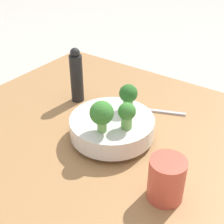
# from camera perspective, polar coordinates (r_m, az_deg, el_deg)

# --- Properties ---
(ground_plane) EXTENTS (6.00, 6.00, 0.00)m
(ground_plane) POSITION_cam_1_polar(r_m,az_deg,el_deg) (0.90, -1.63, -5.13)
(ground_plane) COLOR #ADA89E
(table) EXTENTS (0.92, 0.83, 0.03)m
(table) POSITION_cam_1_polar(r_m,az_deg,el_deg) (0.89, -1.65, -4.31)
(table) COLOR #9E7042
(table) RESTS_ON ground_plane
(bowl) EXTENTS (0.23, 0.23, 0.06)m
(bowl) POSITION_cam_1_polar(r_m,az_deg,el_deg) (0.83, 0.00, -2.70)
(bowl) COLOR silver
(bowl) RESTS_ON table
(broccoli_floret_left) EXTENTS (0.04, 0.04, 0.07)m
(broccoli_floret_left) POSITION_cam_1_polar(r_m,az_deg,el_deg) (0.76, 2.73, -0.33)
(broccoli_floret_left) COLOR #6BA34C
(broccoli_floret_left) RESTS_ON bowl
(broccoli_floret_front) EXTENTS (0.05, 0.05, 0.08)m
(broccoli_floret_front) POSITION_cam_1_polar(r_m,az_deg,el_deg) (0.83, 3.00, 3.09)
(broccoli_floret_front) COLOR #609347
(broccoli_floret_front) RESTS_ON bowl
(broccoli_floret_back) EXTENTS (0.06, 0.06, 0.08)m
(broccoli_floret_back) POSITION_cam_1_polar(r_m,az_deg,el_deg) (0.74, -1.89, -0.34)
(broccoli_floret_back) COLOR #7AB256
(broccoli_floret_back) RESTS_ON bowl
(cup) EXTENTS (0.08, 0.08, 0.10)m
(cup) POSITION_cam_1_polar(r_m,az_deg,el_deg) (0.68, 9.92, -12.02)
(cup) COLOR #C64C38
(cup) RESTS_ON table
(pepper_mill) EXTENTS (0.04, 0.04, 0.18)m
(pepper_mill) POSITION_cam_1_polar(r_m,az_deg,el_deg) (0.99, -6.50, 6.53)
(pepper_mill) COLOR black
(pepper_mill) RESTS_ON table
(fork) EXTENTS (0.16, 0.07, 0.01)m
(fork) POSITION_cam_1_polar(r_m,az_deg,el_deg) (0.97, 8.48, 0.14)
(fork) COLOR #B2B2B7
(fork) RESTS_ON table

